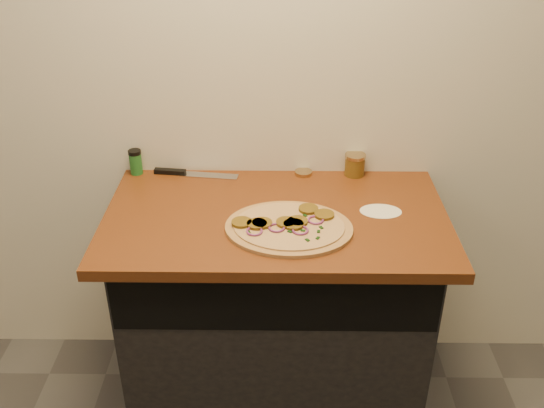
{
  "coord_description": "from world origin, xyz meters",
  "views": [
    {
      "loc": [
        0.01,
        -0.4,
        1.98
      ],
      "look_at": [
        -0.01,
        1.4,
        0.95
      ],
      "focal_mm": 40.0,
      "sensor_mm": 36.0,
      "label": 1
    }
  ],
  "objects_px": {
    "pizza": "(288,227)",
    "chefs_knife": "(188,173)",
    "spice_shaker": "(136,162)",
    "salsa_jar": "(355,164)"
  },
  "relations": [
    {
      "from": "salsa_jar",
      "to": "spice_shaker",
      "type": "distance_m",
      "value": 0.85
    },
    {
      "from": "pizza",
      "to": "salsa_jar",
      "type": "bearing_deg",
      "value": 57.1
    },
    {
      "from": "salsa_jar",
      "to": "spice_shaker",
      "type": "xyz_separation_m",
      "value": [
        -0.85,
        0.0,
        0.01
      ]
    },
    {
      "from": "chefs_knife",
      "to": "spice_shaker",
      "type": "bearing_deg",
      "value": 177.08
    },
    {
      "from": "salsa_jar",
      "to": "chefs_knife",
      "type": "bearing_deg",
      "value": -179.08
    },
    {
      "from": "pizza",
      "to": "chefs_knife",
      "type": "distance_m",
      "value": 0.55
    },
    {
      "from": "spice_shaker",
      "to": "salsa_jar",
      "type": "bearing_deg",
      "value": 0.0
    },
    {
      "from": "pizza",
      "to": "salsa_jar",
      "type": "height_order",
      "value": "salsa_jar"
    },
    {
      "from": "pizza",
      "to": "chefs_knife",
      "type": "relative_size",
      "value": 1.34
    },
    {
      "from": "pizza",
      "to": "salsa_jar",
      "type": "relative_size",
      "value": 5.12
    }
  ]
}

